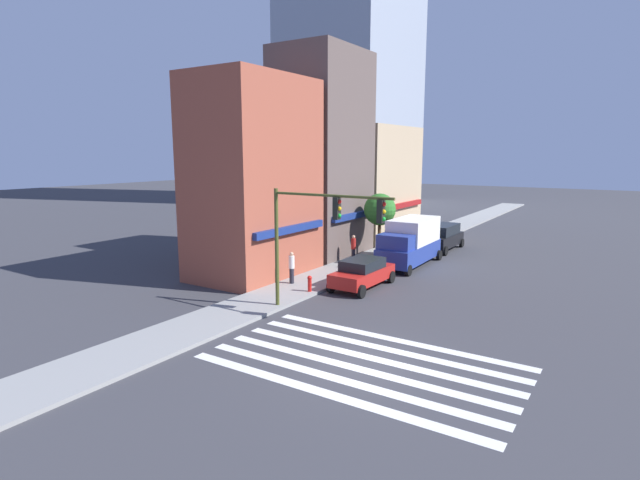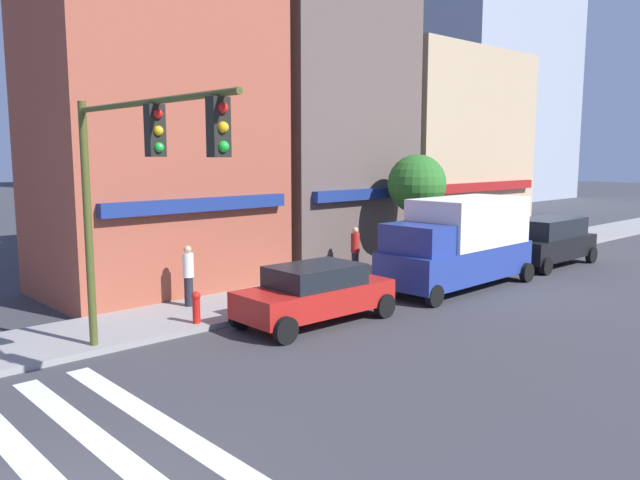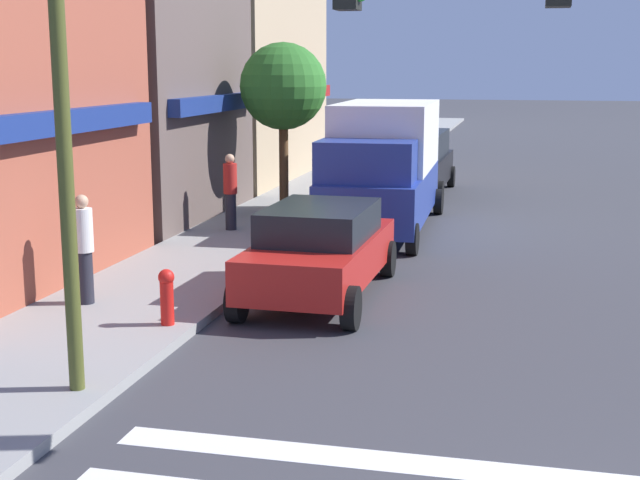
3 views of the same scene
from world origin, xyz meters
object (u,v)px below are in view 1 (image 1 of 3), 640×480
at_px(suv_black, 442,236).
at_px(pedestrian_white_shirt, 292,267).
at_px(pedestrian_red_jacket, 353,248).
at_px(street_tree, 380,210).
at_px(sedan_red, 362,273).
at_px(box_truck_blue, 410,241).
at_px(traffic_signal, 318,224).
at_px(fire_hydrant, 310,283).

xyz_separation_m(suv_black, pedestrian_white_shirt, (-14.62, 3.45, 0.04)).
xyz_separation_m(pedestrian_red_jacket, street_tree, (2.82, -0.51, 2.30)).
distance_m(sedan_red, pedestrian_white_shirt, 3.90).
relative_size(suv_black, pedestrian_white_shirt, 2.66).
relative_size(sedan_red, street_tree, 1.02).
height_order(box_truck_blue, street_tree, street_tree).
relative_size(sedan_red, box_truck_blue, 0.71).
bearing_deg(box_truck_blue, suv_black, -1.46).
bearing_deg(street_tree, box_truck_blue, -113.22).
bearing_deg(traffic_signal, box_truck_blue, 2.83).
bearing_deg(fire_hydrant, box_truck_blue, -10.45).
height_order(sedan_red, suv_black, suv_black).
relative_size(box_truck_blue, fire_hydrant, 7.43).
height_order(sedan_red, pedestrian_red_jacket, pedestrian_red_jacket).
relative_size(pedestrian_red_jacket, street_tree, 0.41).
distance_m(box_truck_blue, fire_hydrant, 9.42).
bearing_deg(sedan_red, pedestrian_red_jacket, 34.84).
distance_m(traffic_signal, street_tree, 13.61).
xyz_separation_m(box_truck_blue, fire_hydrant, (-9.22, 1.70, -0.97)).
bearing_deg(traffic_signal, fire_hydrant, 39.93).
bearing_deg(fire_hydrant, traffic_signal, -140.07).
xyz_separation_m(traffic_signal, street_tree, (13.16, 3.39, -0.81)).
distance_m(sedan_red, street_tree, 8.65).
xyz_separation_m(traffic_signal, pedestrian_white_shirt, (3.57, 4.04, -3.11)).
xyz_separation_m(box_truck_blue, pedestrian_red_jacket, (-1.62, 3.31, -0.51)).
distance_m(traffic_signal, pedestrian_white_shirt, 6.23).
bearing_deg(suv_black, fire_hydrant, 174.06).
bearing_deg(pedestrian_red_jacket, fire_hydrant, -92.31).
xyz_separation_m(pedestrian_white_shirt, pedestrian_red_jacket, (6.77, -0.15, 0.00)).
relative_size(sedan_red, suv_black, 0.94).
height_order(traffic_signal, pedestrian_white_shirt, traffic_signal).
distance_m(suv_black, fire_hydrant, 15.55).
height_order(traffic_signal, suv_black, traffic_signal).
distance_m(sedan_red, suv_black, 12.82).
height_order(suv_black, pedestrian_red_jacket, suv_black).
xyz_separation_m(box_truck_blue, street_tree, (1.20, 2.80, 1.79)).
height_order(suv_black, street_tree, street_tree).
xyz_separation_m(sedan_red, fire_hydrant, (-2.64, 1.70, -0.23)).
bearing_deg(pedestrian_red_jacket, sedan_red, -70.59).
xyz_separation_m(sedan_red, street_tree, (7.78, 2.80, 2.53)).
bearing_deg(fire_hydrant, sedan_red, -32.82).
distance_m(fire_hydrant, street_tree, 10.83).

